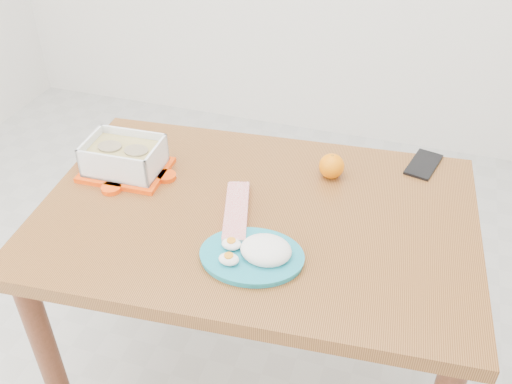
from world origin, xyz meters
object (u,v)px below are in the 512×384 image
(dining_table, at_px, (256,244))
(food_container, at_px, (124,157))
(orange_fruit, at_px, (332,166))
(rice_plate, at_px, (256,252))
(smartphone, at_px, (424,164))

(dining_table, distance_m, food_container, 0.43)
(dining_table, height_order, orange_fruit, orange_fruit)
(rice_plate, bearing_deg, food_container, 145.50)
(rice_plate, bearing_deg, smartphone, 48.73)
(dining_table, bearing_deg, smartphone, 36.48)
(dining_table, distance_m, smartphone, 0.53)
(orange_fruit, distance_m, smartphone, 0.27)
(smartphone, bearing_deg, orange_fruit, -137.69)
(dining_table, height_order, food_container, food_container)
(food_container, bearing_deg, dining_table, -10.64)
(food_container, distance_m, rice_plate, 0.50)
(rice_plate, height_order, smartphone, rice_plate)
(food_container, xyz_separation_m, rice_plate, (0.45, -0.22, -0.03))
(orange_fruit, relative_size, rice_plate, 0.26)
(food_container, bearing_deg, rice_plate, -29.01)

